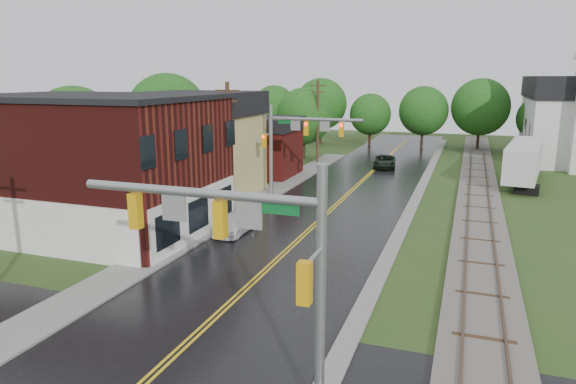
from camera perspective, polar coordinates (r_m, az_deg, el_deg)
The scene contains 19 objects.
main_road at distance 42.15m, azimuth 6.75°, elevation -0.18°, with size 10.00×90.00×0.02m, color black.
cross_road at distance 17.73m, azimuth -15.35°, elevation -19.51°, with size 60.00×9.00×0.02m, color black.
curb_right at distance 46.20m, azimuth 14.69°, elevation 0.63°, with size 0.80×70.00×0.12m, color gray.
sidewalk_left at distance 39.37m, azimuth -3.74°, elevation -1.03°, with size 2.40×50.00×0.12m, color gray.
brick_building at distance 33.44m, azimuth -20.75°, elevation 2.97°, with size 14.30×10.30×8.30m.
yellow_house at distance 41.72m, azimuth -9.34°, elevation 4.09°, with size 8.00×7.00×6.40m, color tan.
darkred_building at distance 49.46m, azimuth -3.25°, elevation 4.39°, with size 7.00×6.00×4.40m, color #3F0F0C.
railroad at distance 46.05m, azimuth 20.40°, elevation 0.34°, with size 3.20×80.00×0.30m.
traffic_signal_near at distance 14.00m, azimuth -4.73°, elevation -5.44°, with size 7.34×0.30×7.20m.
traffic_signal_far at distance 39.38m, azimuth 0.99°, elevation 6.35°, with size 7.34×0.43×7.20m.
utility_pole_b at distance 36.08m, azimuth -6.61°, elevation 5.28°, with size 1.80×0.28×9.00m.
utility_pole_c at distance 56.55m, azimuth 3.31°, elevation 8.00°, with size 1.80×0.28×9.00m.
tree_left_a at distance 43.29m, azimuth -22.49°, elevation 6.16°, with size 6.80×6.80×8.67m.
tree_left_b at distance 49.98m, azimuth -13.12°, elevation 8.23°, with size 7.60×7.60×9.69m.
tree_left_c at distance 55.18m, azimuth -5.02°, elevation 7.64°, with size 6.00×6.00×7.65m.
tree_left_e at distance 58.95m, azimuth 1.90°, elevation 8.29°, with size 6.40×6.40×8.16m.
suv_dark at distance 54.56m, azimuth 10.69°, elevation 3.33°, with size 2.19×4.74×1.32m, color black.
pickup_white at distance 31.50m, azimuth -5.84°, elevation -3.45°, with size 1.67×4.11×1.19m, color white.
semi_trailer at distance 49.76m, azimuth 24.76°, elevation 3.29°, with size 4.15×11.74×3.67m.
Camera 1 is at (8.99, -10.11, 9.31)m, focal length 32.00 mm.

